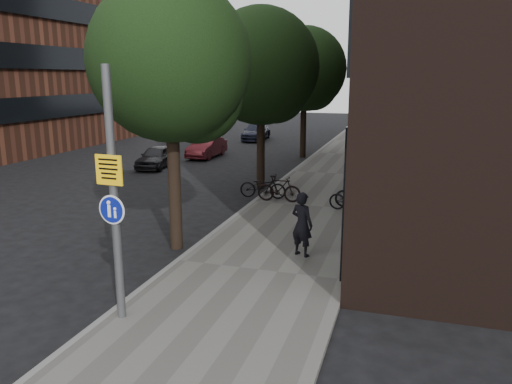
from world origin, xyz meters
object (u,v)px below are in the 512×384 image
at_px(pedestrian, 302,224).
at_px(parked_car_near, 157,157).
at_px(signpost, 114,196).
at_px(parked_bike_facade_near, 353,199).

bearing_deg(pedestrian, parked_car_near, -24.31).
bearing_deg(parked_car_near, signpost, -70.40).
relative_size(pedestrian, parked_bike_facade_near, 1.00).
height_order(pedestrian, parked_bike_facade_near, pedestrian).
distance_m(signpost, parked_bike_facade_near, 10.44).
distance_m(pedestrian, parked_car_near, 15.52).
xyz_separation_m(signpost, parked_car_near, (-7.79, 15.98, -2.04)).
bearing_deg(parked_car_near, pedestrian, -53.68).
height_order(pedestrian, parked_car_near, pedestrian).
bearing_deg(parked_car_near, parked_bike_facade_near, -35.73).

